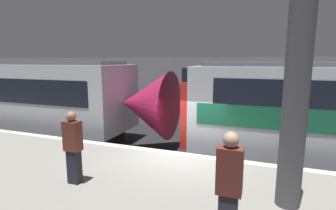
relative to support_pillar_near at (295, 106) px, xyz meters
The scene contains 7 objects.
ground_plane 4.68m from the support_pillar_near, 144.15° to the left, with size 120.00×120.00×0.00m, color black.
platform 3.83m from the support_pillar_near, behind, with size 40.00×4.29×1.05m.
station_rear_barrier 9.30m from the support_pillar_near, 108.30° to the left, with size 50.00×0.15×4.01m.
support_pillar_near is the anchor object (origin of this frame).
train_modern 14.42m from the support_pillar_near, 161.57° to the left, with size 18.56×3.03×3.81m.
person_waiting 2.09m from the support_pillar_near, 122.00° to the right, with size 0.38×0.24×1.79m.
person_walking 4.73m from the support_pillar_near, behind, with size 0.38×0.24×1.69m.
Camera 1 is at (2.35, -7.39, 3.85)m, focal length 28.00 mm.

